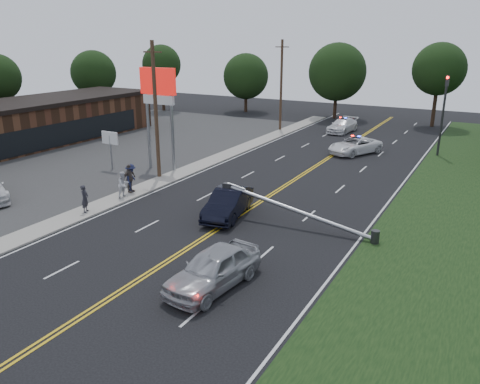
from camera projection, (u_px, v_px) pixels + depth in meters
The scene contains 24 objects.
ground at pixel (153, 271), 21.41m from camera, with size 120.00×120.00×0.00m, color black.
parking_lot at pixel (42, 166), 38.97m from camera, with size 25.00×60.00×0.01m, color #2D2D2D.
sidewalk at pixel (151, 185), 33.57m from camera, with size 1.80×70.00×0.12m, color gray.
centerline_yellow at pixel (254, 205), 29.69m from camera, with size 0.36×80.00×0.00m, color gold.
pharmacy_building at pixel (18, 124), 45.31m from camera, with size 8.40×30.40×4.30m.
pylon_sign at pixel (158, 94), 36.00m from camera, with size 3.20×0.35×8.00m.
small_sign at pixel (110, 141), 37.12m from camera, with size 1.60×0.14×3.10m.
traffic_signal at pixel (444, 109), 41.09m from camera, with size 0.28×0.41×7.05m.
fallen_streetlight at pixel (305, 213), 25.81m from camera, with size 9.36×0.44×1.91m.
utility_pole_mid at pixel (156, 111), 34.03m from camera, with size 1.60×0.28×10.00m.
utility_pole_far at pixel (281, 85), 52.25m from camera, with size 1.60×0.28×10.00m.
tree_3 at pixel (93, 73), 62.35m from camera, with size 5.91×5.91×8.64m.
tree_4 at pixel (162, 65), 66.60m from camera, with size 5.47×5.47×9.29m.
tree_5 at pixel (246, 76), 65.93m from camera, with size 6.35×6.35×8.16m.
tree_6 at pixel (337, 72), 60.11m from camera, with size 7.35×7.35×9.64m.
tree_7 at pixel (439, 69), 54.14m from camera, with size 6.05×6.05×9.74m.
crashed_sedan at pixel (228, 203), 27.71m from camera, with size 1.73×4.97×1.64m, color black.
waiting_sedan at pixel (213, 269), 19.78m from camera, with size 2.01×5.01×1.71m, color #A1A3A9.
emergency_a at pixel (355, 146), 42.84m from camera, with size 2.46×5.34×1.49m, color white.
emergency_b at pixel (342, 126), 52.61m from camera, with size 2.12×5.21×1.51m, color white.
bystander_a at pixel (85, 199), 28.06m from camera, with size 0.61×0.40×1.68m, color #26252D.
bystander_b at pixel (123, 185), 30.64m from camera, with size 0.85×0.66×1.75m, color silver.
bystander_c at pixel (131, 178), 31.77m from camera, with size 1.24×0.72×1.93m, color #161B38.
bystander_d at pixel (129, 178), 31.62m from camera, with size 1.15×0.48×1.96m, color #544943.
Camera 1 is at (12.86, -14.81, 10.13)m, focal length 35.00 mm.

